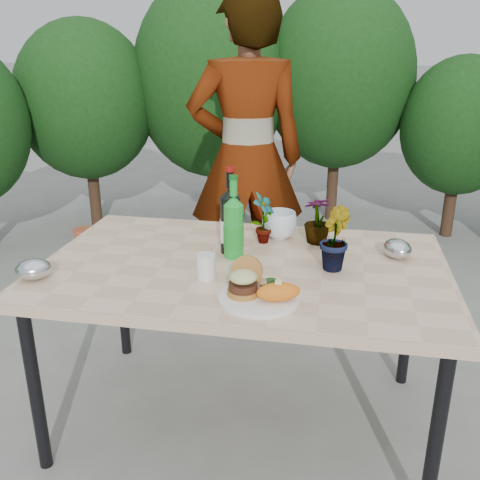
% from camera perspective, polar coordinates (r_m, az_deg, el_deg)
% --- Properties ---
extents(ground, '(80.00, 80.00, 0.00)m').
position_cam_1_polar(ground, '(2.52, 0.35, -18.46)').
color(ground, slate).
rests_on(ground, ground).
extents(patio_table, '(1.60, 1.00, 0.75)m').
position_cam_1_polar(patio_table, '(2.15, 0.39, -3.95)').
color(patio_table, '#D9B591').
rests_on(patio_table, ground).
extents(shrub_hedge, '(6.95, 5.02, 2.15)m').
position_cam_1_polar(shrub_hedge, '(3.62, 6.49, 13.52)').
color(shrub_hedge, '#382316').
rests_on(shrub_hedge, ground).
extents(dinner_plate, '(0.28, 0.28, 0.01)m').
position_cam_1_polar(dinner_plate, '(1.84, 2.03, -6.20)').
color(dinner_plate, white).
rests_on(dinner_plate, patio_table).
extents(burger_stack, '(0.11, 0.16, 0.11)m').
position_cam_1_polar(burger_stack, '(1.84, 0.44, -4.32)').
color(burger_stack, '#B7722D').
rests_on(burger_stack, dinner_plate).
extents(sweet_potato, '(0.17, 0.12, 0.06)m').
position_cam_1_polar(sweet_potato, '(1.80, 4.10, -5.54)').
color(sweet_potato, orange).
rests_on(sweet_potato, dinner_plate).
extents(grilled_veg, '(0.08, 0.05, 0.03)m').
position_cam_1_polar(grilled_veg, '(1.91, 2.98, -4.47)').
color(grilled_veg, olive).
rests_on(grilled_veg, dinner_plate).
extents(wine_bottle, '(0.09, 0.09, 0.36)m').
position_cam_1_polar(wine_bottle, '(2.21, -1.04, 1.97)').
color(wine_bottle, black).
rests_on(wine_bottle, patio_table).
extents(sparkling_water, '(0.08, 0.08, 0.34)m').
position_cam_1_polar(sparkling_water, '(2.16, -0.68, 1.30)').
color(sparkling_water, green).
rests_on(sparkling_water, patio_table).
extents(plastic_cup, '(0.07, 0.07, 0.09)m').
position_cam_1_polar(plastic_cup, '(1.99, -3.65, -2.80)').
color(plastic_cup, silver).
rests_on(plastic_cup, patio_table).
extents(seedling_left, '(0.12, 0.14, 0.23)m').
position_cam_1_polar(seedling_left, '(2.32, 2.50, 2.33)').
color(seedling_left, '#2D5C1F').
rests_on(seedling_left, patio_table).
extents(seedling_mid, '(0.13, 0.15, 0.25)m').
position_cam_1_polar(seedling_mid, '(2.08, 9.96, 0.17)').
color(seedling_mid, '#2D6121').
rests_on(seedling_mid, patio_table).
extents(seedling_right, '(0.15, 0.15, 0.21)m').
position_cam_1_polar(seedling_right, '(2.34, 8.29, 2.13)').
color(seedling_right, '#265B1F').
rests_on(seedling_right, patio_table).
extents(blue_bowl, '(0.20, 0.20, 0.12)m').
position_cam_1_polar(blue_bowl, '(2.40, 4.21, 1.62)').
color(blue_bowl, silver).
rests_on(blue_bowl, patio_table).
extents(foil_packet_left, '(0.16, 0.15, 0.08)m').
position_cam_1_polar(foil_packet_left, '(2.12, -21.16, -2.94)').
color(foil_packet_left, silver).
rests_on(foil_packet_left, patio_table).
extents(foil_packet_right, '(0.15, 0.17, 0.08)m').
position_cam_1_polar(foil_packet_right, '(2.27, 16.44, -0.89)').
color(foil_packet_right, '#B7B9BE').
rests_on(foil_packet_right, patio_table).
extents(person, '(0.78, 0.62, 1.88)m').
position_cam_1_polar(person, '(3.14, 0.71, 8.59)').
color(person, '#9C644E').
rests_on(person, ground).
extents(terracotta_pot, '(0.17, 0.17, 0.14)m').
position_cam_1_polar(terracotta_pot, '(4.59, -16.31, 0.34)').
color(terracotta_pot, '#C35432').
rests_on(terracotta_pot, ground).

